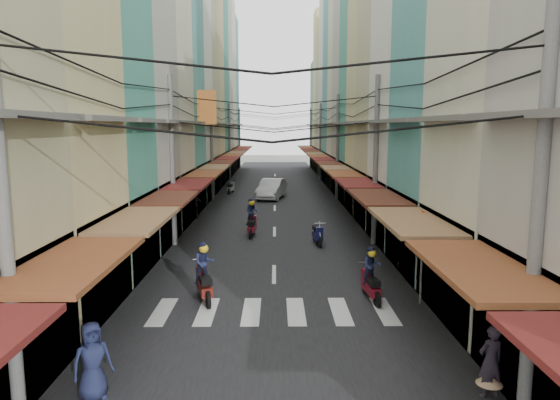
{
  "coord_description": "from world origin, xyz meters",
  "views": [
    {
      "loc": [
        0.07,
        -20.99,
        5.79
      ],
      "look_at": [
        0.29,
        3.63,
        2.13
      ],
      "focal_mm": 32.0,
      "sensor_mm": 36.0,
      "label": 1
    }
  ],
  "objects": [
    {
      "name": "pedestrians",
      "position": [
        -4.22,
        1.19,
        1.05
      ],
      "size": [
        12.28,
        21.98,
        2.21
      ],
      "color": "#28202B",
      "rests_on": "ground"
    },
    {
      "name": "ground",
      "position": [
        0.0,
        0.0,
        0.0
      ],
      "size": [
        160.0,
        160.0,
        0.0
      ],
      "primitive_type": "plane",
      "color": "#63635F",
      "rests_on": "ground"
    },
    {
      "name": "building_row_right",
      "position": [
        7.92,
        16.45,
        9.41
      ],
      "size": [
        7.8,
        68.98,
        22.59
      ],
      "color": "teal",
      "rests_on": "ground"
    },
    {
      "name": "utility_poles",
      "position": [
        0.0,
        15.01,
        6.59
      ],
      "size": [
        10.2,
        66.13,
        8.2
      ],
      "color": "slate",
      "rests_on": "ground"
    },
    {
      "name": "white_car",
      "position": [
        -0.26,
        18.82,
        0.0
      ],
      "size": [
        5.9,
        3.25,
        1.97
      ],
      "primitive_type": "imported",
      "rotation": [
        0.0,
        0.0,
        -0.2
      ],
      "color": "silver",
      "rests_on": "ground"
    },
    {
      "name": "moving_scooters",
      "position": [
        -0.47,
        1.72,
        0.58
      ],
      "size": [
        7.5,
        28.66,
        2.0
      ],
      "color": "black",
      "rests_on": "ground"
    },
    {
      "name": "sidewalk_right",
      "position": [
        6.5,
        20.0,
        0.03
      ],
      "size": [
        3.0,
        80.0,
        0.06
      ],
      "primitive_type": "cube",
      "color": "gray",
      "rests_on": "ground"
    },
    {
      "name": "road",
      "position": [
        0.0,
        20.0,
        0.01
      ],
      "size": [
        10.0,
        80.0,
        0.02
      ],
      "primitive_type": "cube",
      "color": "black",
      "rests_on": "ground"
    },
    {
      "name": "building_row_left",
      "position": [
        -7.92,
        16.56,
        9.78
      ],
      "size": [
        7.8,
        67.67,
        23.7
      ],
      "color": "silver",
      "rests_on": "ground"
    },
    {
      "name": "sidewalk_left",
      "position": [
        -6.5,
        20.0,
        0.03
      ],
      "size": [
        3.0,
        80.0,
        0.06
      ],
      "primitive_type": "cube",
      "color": "gray",
      "rests_on": "ground"
    },
    {
      "name": "traffic_sign",
      "position": [
        4.78,
        -5.34,
        2.29
      ],
      "size": [
        0.1,
        0.68,
        3.12
      ],
      "color": "slate",
      "rests_on": "ground"
    },
    {
      "name": "bicycle",
      "position": [
        7.5,
        1.77,
        0.0
      ],
      "size": [
        1.72,
        0.88,
        1.13
      ],
      "primitive_type": "imported",
      "rotation": [
        0.0,
        0.0,
        1.74
      ],
      "color": "black",
      "rests_on": "ground"
    },
    {
      "name": "market_umbrella",
      "position": [
        6.71,
        -7.87,
        2.18
      ],
      "size": [
        2.34,
        2.34,
        2.47
      ],
      "color": "#B2B2B7",
      "rests_on": "ground"
    },
    {
      "name": "crosswalk",
      "position": [
        -0.0,
        -6.0,
        0.03
      ],
      "size": [
        7.55,
        2.4,
        0.01
      ],
      "color": "silver",
      "rests_on": "ground"
    },
    {
      "name": "parked_scooters",
      "position": [
        4.64,
        -3.75,
        0.47
      ],
      "size": [
        13.29,
        13.17,
        0.99
      ],
      "color": "black",
      "rests_on": "ground"
    }
  ]
}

